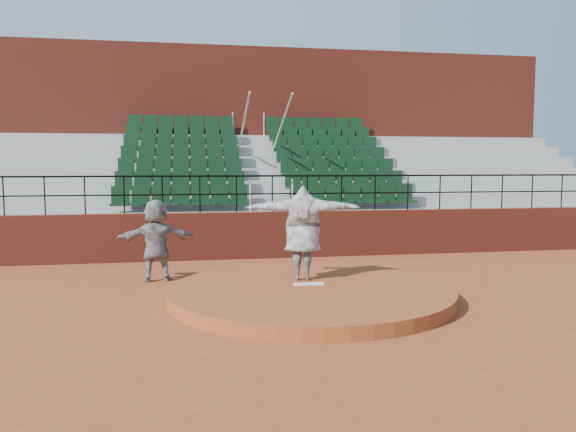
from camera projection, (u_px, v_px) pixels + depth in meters
name	position (u px, v px, depth m)	size (l,w,h in m)	color
ground	(311.00, 299.00, 10.91)	(90.00, 90.00, 0.00)	brown
pitchers_mound	(311.00, 293.00, 10.90)	(5.50, 5.50, 0.25)	brown
pitching_rubber	(309.00, 284.00, 11.04)	(0.60, 0.15, 0.03)	white
boundary_wall	(272.00, 235.00, 15.76)	(24.00, 0.30, 1.30)	maroon
wall_railing	(272.00, 186.00, 15.63)	(24.04, 0.05, 1.03)	black
seating_deck	(257.00, 199.00, 19.26)	(24.00, 5.97, 4.63)	#9A9994
press_box_facade	(245.00, 142.00, 22.95)	(24.00, 3.00, 7.10)	maroon
pitcher	(303.00, 233.00, 11.47)	(2.37, 0.65, 1.93)	black
fielder	(156.00, 240.00, 12.58)	(1.71, 0.54, 1.84)	black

